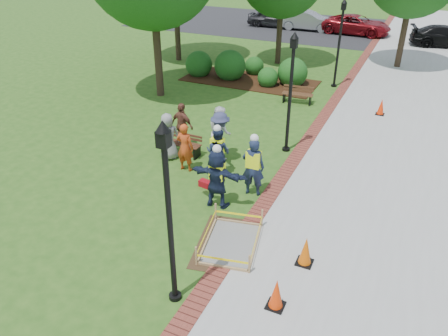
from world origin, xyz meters
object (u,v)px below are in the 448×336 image
at_px(bench_near, 182,148).
at_px(hivis_worker_c, 217,150).
at_px(wet_concrete_pad, 231,237).
at_px(lamp_near, 168,205).
at_px(hivis_worker_a, 217,176).
at_px(hivis_worker_b, 253,165).
at_px(cone_front, 276,294).

height_order(bench_near, hivis_worker_c, hivis_worker_c).
relative_size(wet_concrete_pad, hivis_worker_c, 1.46).
bearing_deg(lamp_near, bench_near, 118.18).
bearing_deg(lamp_near, hivis_worker_a, 101.24).
bearing_deg(hivis_worker_b, bench_near, 156.59).
bearing_deg(hivis_worker_c, bench_near, 156.06).
xyz_separation_m(cone_front, hivis_worker_a, (-2.84, 3.02, 0.61)).
distance_m(wet_concrete_pad, hivis_worker_c, 3.72).
bearing_deg(bench_near, hivis_worker_c, -23.94).
height_order(cone_front, hivis_worker_b, hivis_worker_b).
distance_m(hivis_worker_a, hivis_worker_c, 1.82).
relative_size(bench_near, hivis_worker_a, 0.70).
bearing_deg(hivis_worker_c, hivis_worker_b, -22.76).
distance_m(cone_front, hivis_worker_a, 4.19).
bearing_deg(wet_concrete_pad, bench_near, 132.95).
bearing_deg(lamp_near, wet_concrete_pad, 80.56).
bearing_deg(wet_concrete_pad, hivis_worker_a, 126.48).
distance_m(lamp_near, hivis_worker_c, 5.79).
xyz_separation_m(bench_near, hivis_worker_c, (1.78, -0.79, 0.65)).
distance_m(cone_front, hivis_worker_b, 4.62).
bearing_deg(hivis_worker_a, hivis_worker_b, 55.65).
xyz_separation_m(hivis_worker_a, hivis_worker_b, (0.70, 1.03, 0.01)).
bearing_deg(lamp_near, cone_front, 18.07).
height_order(wet_concrete_pad, hivis_worker_c, hivis_worker_c).
bearing_deg(hivis_worker_c, lamp_near, -74.20).
bearing_deg(hivis_worker_a, cone_front, -46.79).
relative_size(lamp_near, hivis_worker_a, 2.15).
distance_m(bench_near, hivis_worker_c, 2.05).
relative_size(lamp_near, hivis_worker_c, 2.40).
height_order(wet_concrete_pad, hivis_worker_b, hivis_worker_b).
distance_m(wet_concrete_pad, bench_near, 5.37).
bearing_deg(hivis_worker_b, cone_front, -62.17).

